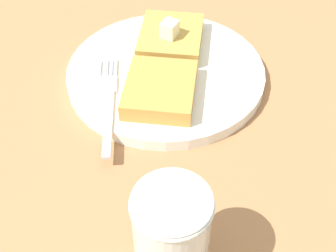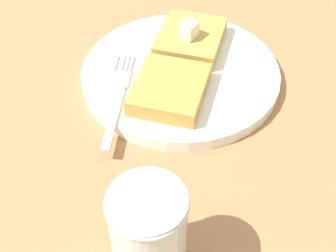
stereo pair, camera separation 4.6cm
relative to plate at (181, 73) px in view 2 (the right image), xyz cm
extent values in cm
cube|color=#A16F46|center=(-3.79, -7.97, -1.97)|extent=(116.61, 116.61, 2.22)
cylinder|color=silver|center=(0.00, 0.00, -0.12)|extent=(24.30, 24.30, 1.49)
torus|color=brown|center=(0.00, 0.00, 0.22)|extent=(24.30, 24.30, 0.80)
cube|color=gold|center=(-4.75, 1.61, 1.64)|extent=(11.23, 10.34, 2.04)
cube|color=#C78D3F|center=(4.75, -1.61, 1.64)|extent=(11.23, 10.34, 2.04)
cube|color=#F1EAC2|center=(-4.05, 1.25, 3.68)|extent=(2.74, 2.72, 2.04)
cube|color=silver|center=(8.05, -8.37, 0.80)|extent=(10.01, 2.51, 0.36)
cube|color=silver|center=(1.73, -7.33, 0.80)|extent=(3.12, 2.63, 0.36)
cube|color=silver|center=(-1.36, -7.66, 0.80)|extent=(3.21, 0.84, 0.36)
cube|color=silver|center=(-1.27, -7.12, 0.80)|extent=(3.21, 0.84, 0.36)
cube|color=silver|center=(-1.18, -6.57, 0.80)|extent=(3.21, 0.84, 0.36)
cube|color=silver|center=(-1.09, -6.03, 0.80)|extent=(3.21, 0.84, 0.36)
cylinder|color=#54250A|center=(24.94, -4.54, 2.67)|extent=(5.63, 5.63, 7.07)
cylinder|color=silver|center=(24.94, -4.54, 4.10)|extent=(6.11, 6.11, 9.93)
torus|color=silver|center=(24.94, -4.54, 8.61)|extent=(6.37, 6.37, 0.50)
camera|label=1|loc=(43.99, -8.71, 37.07)|focal=50.00mm
camera|label=2|loc=(44.59, -4.11, 37.07)|focal=50.00mm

